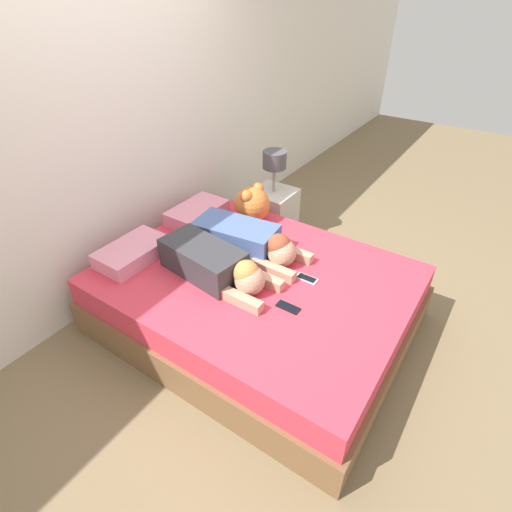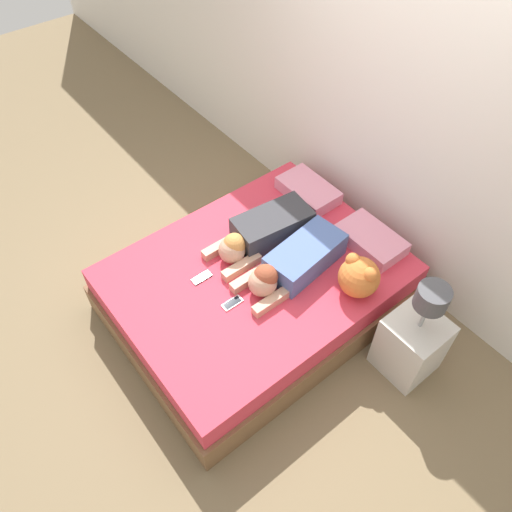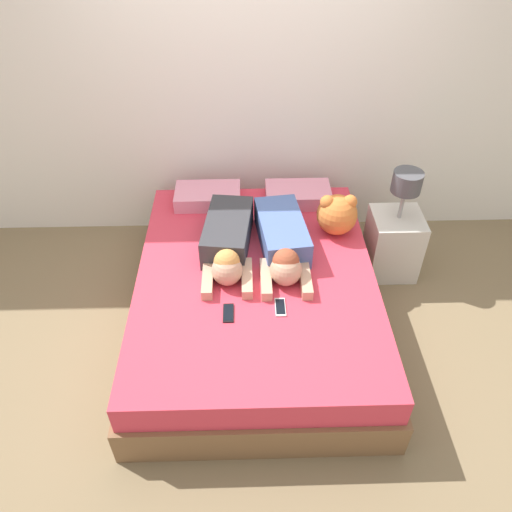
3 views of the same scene
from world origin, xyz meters
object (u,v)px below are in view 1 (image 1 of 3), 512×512
pillow_head_left (133,252)px  person_right (250,241)px  plush_toy (252,204)px  person_left (216,265)px  cell_phone_left (288,307)px  bed (256,299)px  cell_phone_right (307,278)px  nightstand (273,211)px  pillow_head_right (197,213)px

pillow_head_left → person_right: 0.86m
person_right → plush_toy: (0.41, 0.26, 0.05)m
person_left → cell_phone_left: (0.01, -0.57, -0.10)m
person_left → person_right: 0.38m
bed → cell_phone_right: 0.43m
person_left → nightstand: nightstand is taller
pillow_head_left → person_left: 0.67m
pillow_head_right → plush_toy: (0.24, -0.40, 0.10)m
bed → cell_phone_left: (-0.18, -0.37, 0.25)m
person_right → pillow_head_left: bearing=129.7°
pillow_head_left → plush_toy: (0.96, -0.40, 0.10)m
cell_phone_right → plush_toy: plush_toy is taller
person_right → plush_toy: size_ratio=2.92×
nightstand → cell_phone_right: bearing=-137.7°
cell_phone_left → plush_toy: size_ratio=0.49×
person_right → cell_phone_left: (-0.37, -0.55, -0.10)m
cell_phone_left → cell_phone_right: size_ratio=1.00×
bed → plush_toy: (0.60, 0.45, 0.40)m
cell_phone_left → plush_toy: (0.78, 0.81, 0.15)m
person_left → cell_phone_left: 0.58m
bed → pillow_head_right: pillow_head_right is taller
pillow_head_right → nightstand: nightstand is taller
bed → person_left: size_ratio=2.41×
cell_phone_right → pillow_head_right: bearing=79.6°
person_left → cell_phone_left: size_ratio=5.78×
person_left → pillow_head_right: bearing=49.8°
pillow_head_right → plush_toy: bearing=-59.1°
bed → person_left: bearing=133.8°
pillow_head_left → plush_toy: bearing=-22.8°
cell_phone_left → cell_phone_right: bearing=7.1°
pillow_head_right → person_left: 0.85m
pillow_head_left → pillow_head_right: (0.72, 0.00, 0.00)m
pillow_head_left → cell_phone_right: pillow_head_left is taller
pillow_head_right → person_left: person_left is taller
bed → cell_phone_left: 0.48m
bed → person_right: bearing=44.1°
bed → pillow_head_right: size_ratio=4.15×
bed → cell_phone_right: bearing=-66.4°
bed → nightstand: bearing=26.2°
pillow_head_left → person_left: bearing=-75.4°
pillow_head_left → cell_phone_left: 1.23m
pillow_head_left → person_left: (0.17, -0.65, 0.05)m
cell_phone_right → plush_toy: 0.91m
pillow_head_left → nightstand: (1.46, -0.31, -0.22)m
pillow_head_left → cell_phone_left: size_ratio=3.35×
person_left → nightstand: size_ratio=0.97×
pillow_head_left → nightstand: bearing=-12.0°
pillow_head_right → cell_phone_right: pillow_head_right is taller
bed → nightstand: nightstand is taller
pillow_head_right → person_right: size_ratio=0.56×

